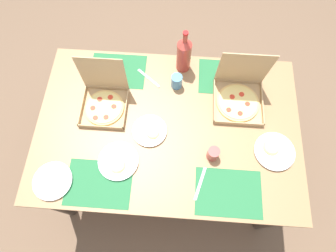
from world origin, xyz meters
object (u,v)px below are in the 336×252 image
at_px(plate_far_left, 150,131).
at_px(cup_dark, 177,81).
at_px(plate_near_right, 118,161).
at_px(pizza_box_edge_far, 239,95).
at_px(pizza_box_corner_right, 104,100).
at_px(plate_near_left, 53,181).
at_px(cup_clear_right, 213,154).
at_px(soda_bottle, 184,54).
at_px(plate_middle, 274,151).

height_order(plate_far_left, cup_dark, cup_dark).
relative_size(plate_near_right, cup_dark, 2.35).
height_order(pizza_box_edge_far, pizza_box_corner_right, pizza_box_edge_far).
height_order(plate_near_left, cup_dark, cup_dark).
distance_m(pizza_box_edge_far, cup_dark, 0.39).
height_order(pizza_box_corner_right, cup_clear_right, pizza_box_corner_right).
bearing_deg(pizza_box_corner_right, soda_bottle, 33.54).
bearing_deg(cup_dark, soda_bottle, 76.84).
xyz_separation_m(pizza_box_corner_right, plate_middle, (1.01, -0.24, -0.04)).
bearing_deg(soda_bottle, plate_middle, -44.82).
height_order(plate_middle, soda_bottle, soda_bottle).
xyz_separation_m(plate_middle, cup_dark, (-0.58, 0.40, 0.04)).
distance_m(pizza_box_edge_far, plate_near_right, 0.82).
bearing_deg(plate_near_left, plate_middle, 11.88).
bearing_deg(cup_dark, plate_near_left, -134.25).
bearing_deg(plate_near_right, pizza_box_edge_far, 33.59).
bearing_deg(cup_clear_right, plate_near_left, -166.68).
xyz_separation_m(plate_far_left, cup_dark, (0.14, 0.33, 0.04)).
xyz_separation_m(pizza_box_edge_far, plate_far_left, (-0.52, -0.26, -0.04)).
relative_size(pizza_box_corner_right, plate_far_left, 1.52).
bearing_deg(plate_near_right, cup_clear_right, 7.80).
distance_m(soda_bottle, cup_dark, 0.17).
bearing_deg(plate_far_left, plate_middle, -5.82).
distance_m(pizza_box_edge_far, plate_near_left, 1.18).
distance_m(pizza_box_corner_right, plate_near_left, 0.54).
bearing_deg(plate_middle, cup_dark, 145.44).
bearing_deg(cup_dark, plate_near_right, -119.62).
bearing_deg(pizza_box_corner_right, plate_far_left, -29.37).
bearing_deg(cup_clear_right, plate_near_right, -172.20).
bearing_deg(cup_clear_right, cup_dark, 116.92).
distance_m(plate_middle, soda_bottle, 0.78).
distance_m(plate_far_left, plate_near_left, 0.60).
bearing_deg(plate_far_left, plate_near_right, -129.19).
distance_m(plate_far_left, plate_middle, 0.72).
bearing_deg(plate_near_right, soda_bottle, 63.60).
relative_size(plate_far_left, soda_bottle, 0.63).
relative_size(plate_near_left, cup_dark, 2.24).
height_order(plate_far_left, plate_near_left, plate_far_left).
bearing_deg(cup_clear_right, soda_bottle, 108.19).
relative_size(pizza_box_edge_far, cup_dark, 3.45).
height_order(pizza_box_edge_far, plate_far_left, pizza_box_edge_far).
xyz_separation_m(pizza_box_edge_far, cup_dark, (-0.38, 0.07, -0.00)).
distance_m(pizza_box_edge_far, plate_far_left, 0.58).
relative_size(plate_near_left, soda_bottle, 0.67).
distance_m(pizza_box_edge_far, cup_clear_right, 0.41).
xyz_separation_m(plate_far_left, plate_near_left, (-0.50, -0.33, -0.00)).
bearing_deg(soda_bottle, pizza_box_corner_right, -146.46).
height_order(plate_middle, plate_near_right, same).
distance_m(pizza_box_corner_right, plate_near_right, 0.39).
bearing_deg(plate_near_left, cup_clear_right, 13.32).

